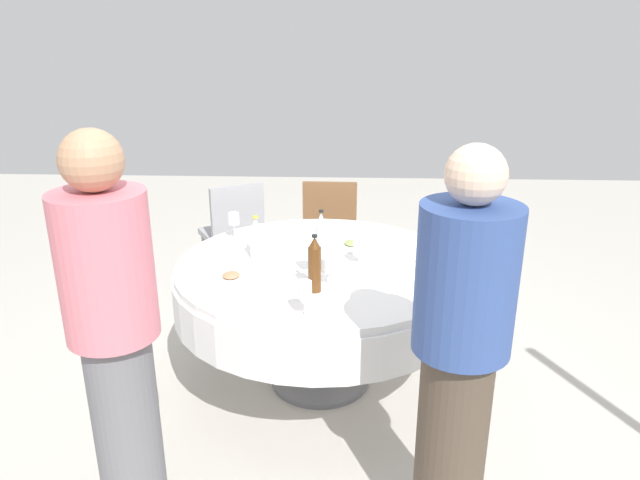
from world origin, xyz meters
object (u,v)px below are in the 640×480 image
Objects in this scene: wine_glass_east at (234,220)px; plate_east at (231,278)px; bottle_clear_rear at (256,239)px; wine_glass_front at (310,253)px; plate_north at (352,245)px; bottle_clear_west at (321,238)px; wine_glass_south at (328,265)px; wine_glass_mid at (305,291)px; dining_table at (320,287)px; bottle_brown_right at (315,265)px; person_rear at (115,332)px; chair_mid at (330,224)px; wine_glass_far at (359,247)px; person_right at (459,358)px; plate_near at (287,237)px; chair_front at (234,228)px.

plate_east is (0.62, 0.10, -0.10)m from wine_glass_east.
wine_glass_front is at bearing 59.25° from bottle_clear_rear.
wine_glass_east reaches higher than wine_glass_front.
wine_glass_east reaches higher than plate_north.
bottle_clear_rear is 0.82× the size of bottle_clear_west.
plate_east is (-0.03, -0.48, -0.09)m from wine_glass_south.
plate_north is (-0.86, 0.21, -0.11)m from wine_glass_mid.
bottle_brown_right is at bearing -1.49° from dining_table.
bottle_brown_right is at bearing -102.74° from person_rear.
plate_east is 1.68m from chair_mid.
person_right reaches higher than wine_glass_far.
person_right is at bearing 27.19° from plate_near.
bottle_clear_west is at bearing -89.75° from chair_mid.
wine_glass_far is (-0.28, 0.15, -0.01)m from wine_glass_south.
person_rear reaches higher than bottle_clear_west.
wine_glass_east is at bearing -135.71° from wine_glass_front.
chair_front is (-0.83, -0.17, -0.34)m from wine_glass_east.
person_right is at bearing -148.33° from person_rear.
dining_table is 7.21× the size of plate_near.
plate_east reaches higher than dining_table.
wine_glass_mid is 0.90m from plate_north.
wine_glass_south is 0.90× the size of wine_glass_east.
bottle_clear_west is 0.65m from wine_glass_east.
chair_mid reaches higher than dining_table.
chair_front is 0.73m from chair_mid.
wine_glass_far is 1.13m from person_right.
person_rear is (0.37, -0.69, -0.01)m from wine_glass_mid.
wine_glass_far is at bearing -99.22° from person_right.
wine_glass_east is at bearing -79.95° from person_right.
chair_front is (-1.56, -0.69, -0.35)m from bottle_brown_right.
chair_front is (-1.49, -0.75, -0.33)m from wine_glass_south.
wine_glass_mid is at bearing -3.55° from dining_table.
plate_east is 0.14× the size of person_right.
person_right is (1.14, 0.88, -0.02)m from bottle_clear_rear.
person_rear is (1.36, -0.51, 0.09)m from plate_near.
bottle_brown_right is 0.91m from person_right.
person_rear reaches higher than wine_glass_front.
plate_near is at bearing -108.38° from plate_north.
person_rear reaches higher than person_right.
chair_mid is (-1.64, -0.03, -0.33)m from wine_glass_south.
person_right reaches higher than bottle_clear_west.
person_right reaches higher than plate_near.
wine_glass_east is (-0.99, -0.49, -0.00)m from wine_glass_mid.
bottle_clear_west is 0.34× the size of chair_mid.
person_rear is 1.85× the size of chair_front.
person_rear is 1.27m from person_right.
wine_glass_far is (-0.36, 0.22, -0.04)m from bottle_brown_right.
wine_glass_south is 0.18m from wine_glass_front.
plate_north is 1.32m from chair_front.
wine_glass_front reaches higher than plate_east.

